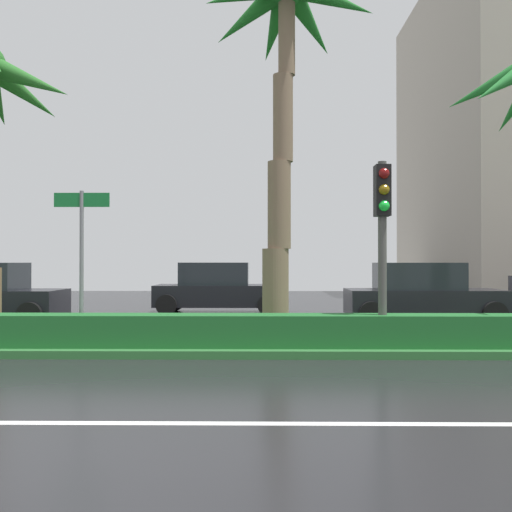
% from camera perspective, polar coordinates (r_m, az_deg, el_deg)
% --- Properties ---
extents(ground_plane, '(90.00, 42.00, 0.10)m').
position_cam_1_polar(ground_plane, '(13.51, -10.21, -8.20)').
color(ground_plane, black).
extents(near_lane_divider_stripe, '(81.00, 0.14, 0.01)m').
position_cam_1_polar(near_lane_divider_stripe, '(6.87, -21.69, -15.20)').
color(near_lane_divider_stripe, white).
rests_on(near_lane_divider_stripe, ground_plane).
extents(median_strip, '(85.50, 4.00, 0.15)m').
position_cam_1_polar(median_strip, '(12.52, -11.08, -8.23)').
color(median_strip, '#2D6B33').
rests_on(median_strip, ground_plane).
extents(median_hedge, '(76.50, 0.70, 0.60)m').
position_cam_1_polar(median_hedge, '(11.12, -12.56, -7.25)').
color(median_hedge, '#1E6028').
rests_on(median_hedge, median_strip).
extents(palm_tree_centre, '(3.85, 3.76, 8.05)m').
position_cam_1_polar(palm_tree_centre, '(13.11, 2.95, 20.03)').
color(palm_tree_centre, '#78624B').
rests_on(palm_tree_centre, median_strip).
extents(traffic_signal_median_right, '(0.28, 0.43, 3.48)m').
position_cam_1_polar(traffic_signal_median_right, '(10.97, 12.51, 3.63)').
color(traffic_signal_median_right, '#4C4C47').
rests_on(traffic_signal_median_right, median_strip).
extents(street_name_sign, '(1.10, 0.08, 3.00)m').
position_cam_1_polar(street_name_sign, '(11.81, -17.01, 1.07)').
color(street_name_sign, slate).
rests_on(street_name_sign, median_strip).
extents(car_in_traffic_second, '(4.30, 2.02, 1.72)m').
position_cam_1_polar(car_in_traffic_second, '(19.52, -3.84, -3.28)').
color(car_in_traffic_second, black).
rests_on(car_in_traffic_second, ground_plane).
extents(car_in_traffic_third, '(4.30, 2.02, 1.72)m').
position_cam_1_polar(car_in_traffic_third, '(16.90, 16.20, -3.68)').
color(car_in_traffic_third, black).
rests_on(car_in_traffic_third, ground_plane).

